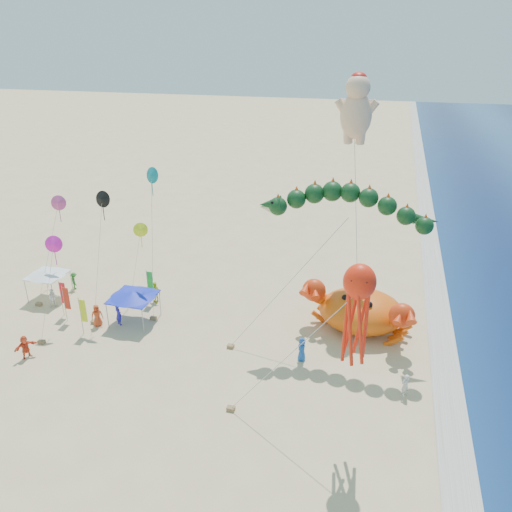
{
  "coord_description": "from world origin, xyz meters",
  "views": [
    {
      "loc": [
        6.77,
        -30.17,
        21.28
      ],
      "look_at": [
        -2.0,
        2.0,
        6.5
      ],
      "focal_mm": 35.0,
      "sensor_mm": 36.0,
      "label": 1
    }
  ],
  "objects": [
    {
      "name": "ground",
      "position": [
        0.0,
        0.0,
        0.0
      ],
      "size": [
        320.0,
        320.0,
        0.0
      ],
      "primitive_type": "plane",
      "color": "#D1B784",
      "rests_on": "ground"
    },
    {
      "name": "foam_strip",
      "position": [
        12.0,
        0.0,
        0.01
      ],
      "size": [
        320.0,
        320.0,
        0.0
      ],
      "primitive_type": "plane",
      "color": "silver",
      "rests_on": "ground"
    },
    {
      "name": "crab_inflatable",
      "position": [
        5.79,
        4.52,
        1.72
      ],
      "size": [
        8.89,
        7.2,
        3.9
      ],
      "color": "#E7550C",
      "rests_on": "ground"
    },
    {
      "name": "dragon_kite",
      "position": [
        4.23,
        2.61,
        10.41
      ],
      "size": [
        13.63,
        5.04,
        11.72
      ],
      "color": "#0D3314",
      "rests_on": "ground"
    },
    {
      "name": "cherub_kite",
      "position": [
        3.82,
        9.97,
        16.26
      ],
      "size": [
        3.23,
        5.34,
        18.8
      ],
      "color": "#F8C197",
      "rests_on": "ground"
    },
    {
      "name": "octopus_kite",
      "position": [
        5.89,
        -7.34,
        8.58
      ],
      "size": [
        8.15,
        1.5,
        10.96
      ],
      "color": "#FD270D",
      "rests_on": "ground"
    },
    {
      "name": "canopy_blue",
      "position": [
        -11.87,
        0.95,
        2.44
      ],
      "size": [
        3.63,
        3.63,
        2.71
      ],
      "color": "gray",
      "rests_on": "ground"
    },
    {
      "name": "canopy_white",
      "position": [
        -20.97,
        2.58,
        2.44
      ],
      "size": [
        3.19,
        3.19,
        2.71
      ],
      "color": "gray",
      "rests_on": "ground"
    },
    {
      "name": "feather_flags",
      "position": [
        -15.36,
        0.48,
        2.01
      ],
      "size": [
        6.47,
        5.85,
        3.2
      ],
      "color": "gray",
      "rests_on": "ground"
    },
    {
      "name": "beachgoers",
      "position": [
        -12.61,
        -0.06,
        0.88
      ],
      "size": [
        30.02,
        11.65,
        1.87
      ],
      "color": "beige",
      "rests_on": "ground"
    },
    {
      "name": "small_kites",
      "position": [
        -15.45,
        3.45,
        7.37
      ],
      "size": [
        10.36,
        11.82,
        11.81
      ],
      "color": "black",
      "rests_on": "ground"
    }
  ]
}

